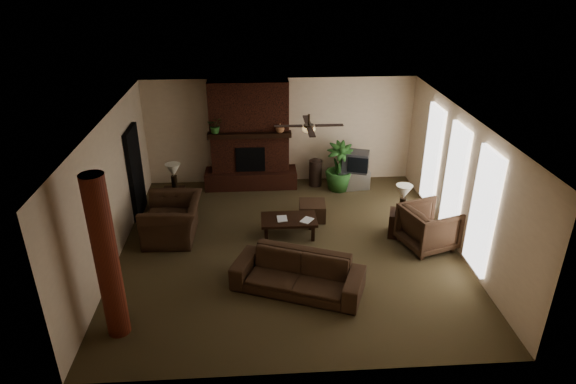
{
  "coord_description": "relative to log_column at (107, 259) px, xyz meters",
  "views": [
    {
      "loc": [
        -0.62,
        -8.89,
        5.54
      ],
      "look_at": [
        0.0,
        0.4,
        1.1
      ],
      "focal_mm": 30.81,
      "sensor_mm": 36.0,
      "label": 1
    }
  ],
  "objects": [
    {
      "name": "floor_vase",
      "position": [
        3.86,
        5.5,
        -0.97
      ],
      "size": [
        0.34,
        0.34,
        0.77
      ],
      "color": "#32231B",
      "rests_on": "ground"
    },
    {
      "name": "room_shell",
      "position": [
        2.95,
        2.4,
        0.0
      ],
      "size": [
        7.0,
        7.0,
        7.0
      ],
      "color": "#4F4027",
      "rests_on": "ground"
    },
    {
      "name": "ottoman",
      "position": [
        3.57,
        3.64,
        -1.2
      ],
      "size": [
        0.64,
        0.64,
        0.4
      ],
      "primitive_type": "cube",
      "rotation": [
        0.0,
        0.0,
        -0.07
      ],
      "color": "#3D281A",
      "rests_on": "ground"
    },
    {
      "name": "sofa",
      "position": [
        3.0,
        0.93,
        -0.94
      ],
      "size": [
        2.44,
        1.51,
        0.92
      ],
      "primitive_type": "imported",
      "rotation": [
        0.0,
        0.0,
        -0.38
      ],
      "color": "#3D281A",
      "rests_on": "ground"
    },
    {
      "name": "windows",
      "position": [
        6.4,
        2.6,
        -0.05
      ],
      "size": [
        0.08,
        3.65,
        2.35
      ],
      "color": "white",
      "rests_on": "ground"
    },
    {
      "name": "lamp_left",
      "position": [
        0.36,
        4.27,
        -0.4
      ],
      "size": [
        0.46,
        0.46,
        0.65
      ],
      "color": "black",
      "rests_on": "side_table_left"
    },
    {
      "name": "book_b",
      "position": [
        3.27,
        2.81,
        -0.82
      ],
      "size": [
        0.19,
        0.14,
        0.29
      ],
      "primitive_type": "imported",
      "rotation": [
        0.0,
        0.0,
        -0.62
      ],
      "color": "#999999",
      "rests_on": "coffee_table"
    },
    {
      "name": "book_a",
      "position": [
        2.72,
        2.83,
        -0.83
      ],
      "size": [
        0.22,
        0.04,
        0.29
      ],
      "primitive_type": "imported",
      "rotation": [
        0.0,
        0.0,
        0.04
      ],
      "color": "#999999",
      "rests_on": "coffee_table"
    },
    {
      "name": "side_table_right",
      "position": [
        5.41,
        2.76,
        -1.12
      ],
      "size": [
        0.62,
        0.62,
        0.55
      ],
      "primitive_type": "cube",
      "rotation": [
        0.0,
        0.0,
        -0.29
      ],
      "color": "black",
      "rests_on": "ground"
    },
    {
      "name": "ceiling_fan",
      "position": [
        3.35,
        2.7,
        1.13
      ],
      "size": [
        1.35,
        1.35,
        0.37
      ],
      "color": "black",
      "rests_on": "ceiling"
    },
    {
      "name": "lamp_right",
      "position": [
        5.41,
        2.75,
        -0.4
      ],
      "size": [
        0.36,
        0.36,
        0.65
      ],
      "color": "black",
      "rests_on": "side_table_right"
    },
    {
      "name": "tv_stand",
      "position": [
        4.81,
        5.28,
        -1.15
      ],
      "size": [
        0.9,
        0.59,
        0.5
      ],
      "primitive_type": "cube",
      "rotation": [
        0.0,
        0.0,
        0.11
      ],
      "color": "#B8B8BA",
      "rests_on": "ground"
    },
    {
      "name": "mantel_vase",
      "position": [
        2.92,
        5.32,
        0.27
      ],
      "size": [
        0.28,
        0.28,
        0.22
      ],
      "primitive_type": "imported",
      "rotation": [
        0.0,
        0.0,
        -0.29
      ],
      "color": "#955E3B",
      "rests_on": "fireplace"
    },
    {
      "name": "doorway",
      "position": [
        -0.49,
        4.2,
        -0.35
      ],
      "size": [
        0.1,
        1.0,
        2.1
      ],
      "primitive_type": "cube",
      "color": "black",
      "rests_on": "ground"
    },
    {
      "name": "floor_plant",
      "position": [
        4.44,
        5.19,
        -1.04
      ],
      "size": [
        0.84,
        1.35,
        0.72
      ],
      "primitive_type": "imported",
      "rotation": [
        0.0,
        0.0,
        0.1
      ],
      "color": "#2D5D25",
      "rests_on": "ground"
    },
    {
      "name": "tv",
      "position": [
        4.87,
        5.22,
        -0.64
      ],
      "size": [
        0.77,
        0.7,
        0.52
      ],
      "color": "#38383A",
      "rests_on": "tv_stand"
    },
    {
      "name": "side_table_left",
      "position": [
        0.32,
        4.25,
        -1.12
      ],
      "size": [
        0.51,
        0.51,
        0.55
      ],
      "primitive_type": "cube",
      "rotation": [
        0.0,
        0.0,
        -0.02
      ],
      "color": "black",
      "rests_on": "ground"
    },
    {
      "name": "armchair_right",
      "position": [
        5.84,
        2.24,
        -0.89
      ],
      "size": [
        1.19,
        1.23,
        1.02
      ],
      "primitive_type": "imported",
      "rotation": [
        0.0,
        0.0,
        1.89
      ],
      "color": "#3D281A",
      "rests_on": "ground"
    },
    {
      "name": "coffee_table",
      "position": [
        2.97,
        2.88,
        -1.03
      ],
      "size": [
        1.2,
        0.7,
        0.43
      ],
      "color": "black",
      "rests_on": "ground"
    },
    {
      "name": "mantel_plant",
      "position": [
        1.32,
        5.38,
        0.32
      ],
      "size": [
        0.38,
        0.42,
        0.33
      ],
      "primitive_type": "imported",
      "rotation": [
        0.0,
        0.0,
        -0.01
      ],
      "color": "#2D5D25",
      "rests_on": "fireplace"
    },
    {
      "name": "armchair_left",
      "position": [
        0.47,
        2.99,
        -0.81
      ],
      "size": [
        0.92,
        1.37,
        1.18
      ],
      "primitive_type": "imported",
      "rotation": [
        0.0,
        0.0,
        -1.6
      ],
      "color": "#3D281A",
      "rests_on": "ground"
    },
    {
      "name": "fireplace",
      "position": [
        2.15,
        5.62,
        -0.24
      ],
      "size": [
        2.4,
        0.7,
        2.8
      ],
      "color": "#461E12",
      "rests_on": "ground"
    },
    {
      "name": "log_column",
      "position": [
        0.0,
        0.0,
        0.0
      ],
      "size": [
        0.36,
        0.36,
        2.8
      ],
      "primitive_type": "cylinder",
      "color": "maroon",
      "rests_on": "ground"
    }
  ]
}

